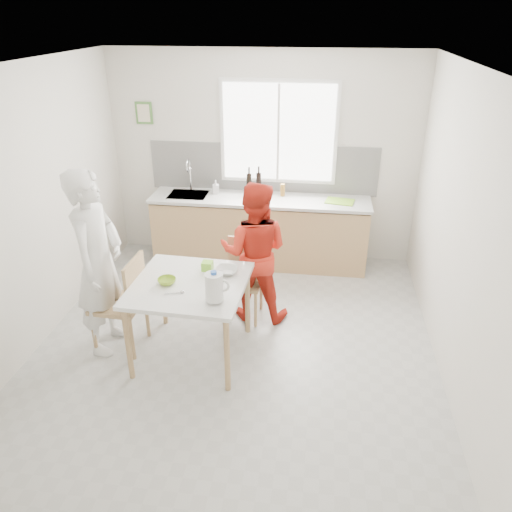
{
  "coord_description": "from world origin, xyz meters",
  "views": [
    {
      "loc": [
        0.77,
        -4.09,
        3.11
      ],
      "look_at": [
        0.19,
        0.2,
        0.95
      ],
      "focal_mm": 35.0,
      "sensor_mm": 36.0,
      "label": 1
    }
  ],
  "objects": [
    {
      "name": "person_red",
      "position": [
        0.11,
        0.63,
        0.78
      ],
      "size": [
        0.78,
        0.62,
        1.56
      ],
      "primitive_type": "imported",
      "rotation": [
        0.0,
        0.0,
        3.1
      ],
      "color": "red",
      "rests_on": "ground"
    },
    {
      "name": "ground",
      "position": [
        0.0,
        0.0,
        0.0
      ],
      "size": [
        4.5,
        4.5,
        0.0
      ],
      "primitive_type": "plane",
      "color": "#B7B7B2",
      "rests_on": "ground"
    },
    {
      "name": "wine_bottle_a",
      "position": [
        -0.02,
        2.01,
        1.08
      ],
      "size": [
        0.07,
        0.07,
        0.32
      ],
      "primitive_type": "cylinder",
      "color": "black",
      "rests_on": "kitchen_counter"
    },
    {
      "name": "milk_jug",
      "position": [
        -0.08,
        -0.45,
        0.96
      ],
      "size": [
        0.22,
        0.16,
        0.28
      ],
      "rotation": [
        0.0,
        0.0,
        -0.05
      ],
      "color": "white",
      "rests_on": "dining_table"
    },
    {
      "name": "room_shell",
      "position": [
        0.0,
        0.0,
        1.64
      ],
      "size": [
        4.5,
        4.5,
        4.5
      ],
      "color": "silver",
      "rests_on": "ground"
    },
    {
      "name": "green_box",
      "position": [
        -0.28,
        0.12,
        0.85
      ],
      "size": [
        0.1,
        0.1,
        0.09
      ],
      "primitive_type": "cube",
      "rotation": [
        0.0,
        0.0,
        -0.05
      ],
      "color": "#81D130",
      "rests_on": "dining_table"
    },
    {
      "name": "cutting_board",
      "position": [
        1.02,
        1.94,
        0.93
      ],
      "size": [
        0.39,
        0.31,
        0.01
      ],
      "primitive_type": "cube",
      "rotation": [
        0.0,
        0.0,
        -0.18
      ],
      "color": "#86C62D",
      "rests_on": "kitchen_counter"
    },
    {
      "name": "backsplash",
      "position": [
        0.0,
        2.24,
        1.23
      ],
      "size": [
        3.0,
        0.02,
        0.65
      ],
      "primitive_type": "cube",
      "color": "white",
      "rests_on": "room_shell"
    },
    {
      "name": "bowl_green",
      "position": [
        -0.6,
        -0.19,
        0.83
      ],
      "size": [
        0.18,
        0.18,
        0.05
      ],
      "primitive_type": "imported",
      "rotation": [
        0.0,
        0.0,
        -0.05
      ],
      "color": "#8BB529",
      "rests_on": "dining_table"
    },
    {
      "name": "picture_frame",
      "position": [
        -1.55,
        2.23,
        1.9
      ],
      "size": [
        0.22,
        0.03,
        0.28
      ],
      "color": "#4E833B",
      "rests_on": "room_shell"
    },
    {
      "name": "window",
      "position": [
        0.2,
        2.23,
        1.7
      ],
      "size": [
        1.5,
        0.06,
        1.3
      ],
      "color": "white",
      "rests_on": "room_shell"
    },
    {
      "name": "person_white",
      "position": [
        -1.29,
        -0.11,
        0.93
      ],
      "size": [
        0.48,
        0.7,
        1.86
      ],
      "primitive_type": "imported",
      "rotation": [
        0.0,
        0.0,
        1.53
      ],
      "color": "white",
      "rests_on": "ground"
    },
    {
      "name": "kitchen_counter",
      "position": [
        -0.0,
        1.95,
        0.42
      ],
      "size": [
        2.84,
        0.64,
        1.37
      ],
      "color": "tan",
      "rests_on": "ground"
    },
    {
      "name": "soap_bottle",
      "position": [
        -0.6,
        2.04,
        1.01
      ],
      "size": [
        0.09,
        0.1,
        0.18
      ],
      "primitive_type": "imported",
      "rotation": [
        0.0,
        0.0,
        0.2
      ],
      "color": "#999999",
      "rests_on": "kitchen_counter"
    },
    {
      "name": "spoon",
      "position": [
        -0.48,
        -0.37,
        0.82
      ],
      "size": [
        0.16,
        0.06,
        0.01
      ],
      "primitive_type": "cylinder",
      "rotation": [
        0.0,
        1.57,
        0.3
      ],
      "color": "#A5A5AA",
      "rests_on": "dining_table"
    },
    {
      "name": "dining_table",
      "position": [
        -0.39,
        -0.15,
        0.72
      ],
      "size": [
        1.1,
        1.1,
        0.81
      ],
      "rotation": [
        0.0,
        0.0,
        -0.05
      ],
      "color": "white",
      "rests_on": "ground"
    },
    {
      "name": "jar_amber",
      "position": [
        0.28,
        2.06,
        1.0
      ],
      "size": [
        0.06,
        0.06,
        0.16
      ],
      "primitive_type": "cylinder",
      "color": "#986721",
      "rests_on": "kitchen_counter"
    },
    {
      "name": "chair_left",
      "position": [
        -1.07,
        -0.12,
        0.55
      ],
      "size": [
        0.48,
        0.48,
        1.0
      ],
      "rotation": [
        0.0,
        0.0,
        -1.62
      ],
      "color": "tan",
      "rests_on": "ground"
    },
    {
      "name": "bowl_white",
      "position": [
        -0.08,
        0.08,
        0.83
      ],
      "size": [
        0.23,
        0.23,
        0.05
      ],
      "primitive_type": "imported",
      "rotation": [
        0.0,
        0.0,
        -0.05
      ],
      "color": "silver",
      "rests_on": "dining_table"
    },
    {
      "name": "wine_bottle_b",
      "position": [
        -0.15,
        2.03,
        1.07
      ],
      "size": [
        0.07,
        0.07,
        0.3
      ],
      "primitive_type": "cylinder",
      "color": "black",
      "rests_on": "kitchen_counter"
    },
    {
      "name": "chair_far",
      "position": [
        -0.01,
        0.65,
        0.49
      ],
      "size": [
        0.43,
        0.43,
        0.89
      ],
      "rotation": [
        0.0,
        0.0,
        -0.05
      ],
      "color": "tan",
      "rests_on": "ground"
    }
  ]
}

